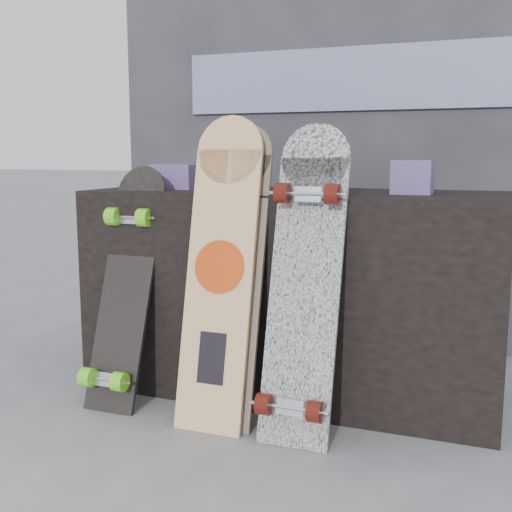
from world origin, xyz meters
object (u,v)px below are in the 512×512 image
at_px(vendor_table, 293,292).
at_px(skateboard_dark, 126,282).
at_px(longboard_geisha, 221,263).
at_px(longboard_celtic, 233,264).
at_px(longboard_cascadia, 305,277).

bearing_deg(vendor_table, skateboard_dark, -148.54).
xyz_separation_m(vendor_table, longboard_geisha, (-0.14, -0.39, 0.17)).
bearing_deg(longboard_celtic, longboard_cascadia, -9.01).
relative_size(longboard_geisha, skateboard_dark, 1.20).
height_order(longboard_celtic, skateboard_dark, longboard_celtic).
height_order(vendor_table, skateboard_dark, skateboard_dark).
relative_size(longboard_cascadia, skateboard_dark, 1.17).
distance_m(longboard_celtic, longboard_cascadia, 0.28).
height_order(longboard_geisha, longboard_cascadia, longboard_geisha).
bearing_deg(longboard_geisha, longboard_cascadia, -0.56).
xyz_separation_m(longboard_geisha, longboard_celtic, (0.03, 0.04, -0.01)).
height_order(vendor_table, longboard_geisha, longboard_geisha).
relative_size(vendor_table, longboard_geisha, 1.48).
bearing_deg(longboard_geisha, longboard_celtic, 56.62).
height_order(vendor_table, longboard_cascadia, longboard_cascadia).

